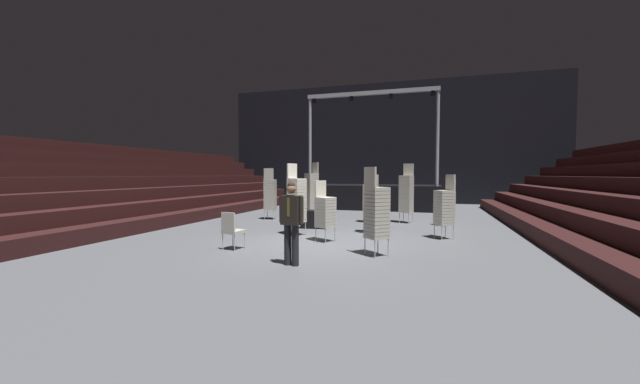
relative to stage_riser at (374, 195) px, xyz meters
The scene contains 17 objects.
ground_plane 10.34m from the stage_riser, 90.00° to the right, with size 22.00×30.00×0.10m, color #515459.
arena_end_wall 5.72m from the stage_riser, 90.00° to the left, with size 22.00×0.30×8.00m, color black.
bleacher_bank_left 12.55m from the stage_riser, 131.97° to the right, with size 5.25×24.00×3.15m.
stage_riser is the anchor object (origin of this frame).
man_with_tie 12.89m from the stage_riser, 88.85° to the right, with size 0.57×0.29×1.72m.
chair_stack_front_left 6.89m from the stage_riser, 58.78° to the right, with size 0.62×0.62×1.71m.
chair_stack_front_right 10.14m from the stage_riser, 89.00° to the right, with size 0.60×0.60×1.71m.
chair_stack_mid_left 5.81m from the stage_riser, 82.85° to the right, with size 0.48×0.48×1.96m.
chair_stack_mid_right 8.33m from the stage_riser, 81.88° to the right, with size 0.47×0.47×1.88m.
chair_stack_mid_centre 11.62m from the stage_riser, 81.06° to the right, with size 0.62×0.62×2.05m.
chair_stack_rear_left 9.46m from the stage_riser, 95.81° to the right, with size 0.57×0.57×2.22m.
chair_stack_rear_right 9.34m from the stage_riser, 68.73° to the right, with size 0.61×0.61×1.88m.
chair_stack_rear_centre 5.91m from the stage_riser, 69.13° to the right, with size 0.56×0.56×2.31m.
chair_stack_aisle_left 5.78m from the stage_riser, 108.03° to the right, with size 0.62×0.62×2.39m.
chair_stack_aisle_right 6.95m from the stage_riser, 119.64° to the right, with size 0.50×0.50×2.14m.
equipment_road_case 7.85m from the stage_riser, 96.56° to the right, with size 0.90×0.60×0.61m, color black.
loose_chair_near_man 12.01m from the stage_riser, 98.35° to the right, with size 0.51×0.51×0.95m.
Camera 1 is at (2.99, -9.37, 1.88)m, focal length 20.04 mm.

